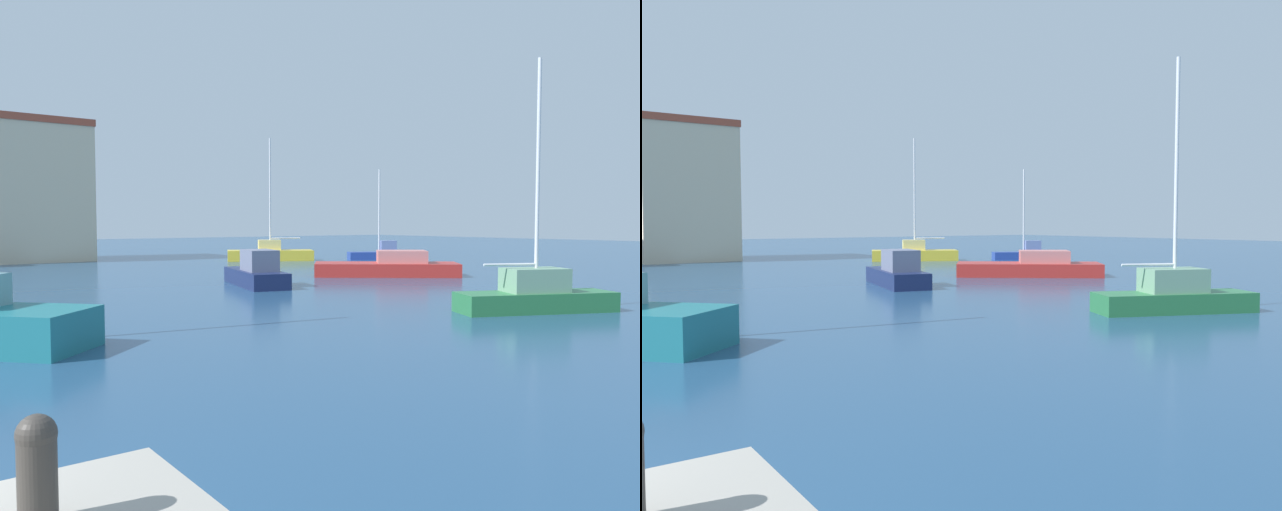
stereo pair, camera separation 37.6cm
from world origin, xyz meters
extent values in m
plane|color=navy|center=(15.00, 20.00, 0.00)|extent=(160.00, 160.00, 0.00)
cylinder|color=#38332D|center=(1.54, -1.75, 1.40)|extent=(0.22, 0.22, 0.54)
sphere|color=#38332D|center=(1.54, -1.75, 1.67)|extent=(0.23, 0.23, 0.23)
cube|color=#28703D|center=(18.11, 6.16, 0.32)|extent=(5.28, 3.44, 0.64)
cube|color=gray|center=(18.07, 6.18, 1.02)|extent=(2.24, 1.88, 0.77)
cylinder|color=silver|center=(18.11, 6.16, 4.35)|extent=(0.12, 0.12, 7.43)
cylinder|color=silver|center=(17.27, 6.54, 1.54)|extent=(1.67, 0.82, 0.08)
cube|color=#19234C|center=(15.08, 18.66, 0.36)|extent=(2.89, 5.46, 0.71)
cube|color=slate|center=(14.93, 18.05, 1.18)|extent=(1.72, 2.26, 0.95)
cube|color=gold|center=(25.27, 33.68, 0.39)|extent=(6.61, 4.85, 0.78)
cube|color=#DFCD77|center=(25.21, 33.72, 1.17)|extent=(2.06, 1.92, 0.77)
cylinder|color=silver|center=(25.27, 33.68, 4.95)|extent=(0.12, 0.12, 8.33)
cylinder|color=silver|center=(26.28, 33.15, 1.68)|extent=(2.00, 1.11, 0.08)
cube|color=#B22823|center=(23.27, 18.78, 0.35)|extent=(7.50, 6.67, 0.70)
cube|color=#C4716E|center=(23.91, 18.27, 1.04)|extent=(3.16, 3.04, 0.66)
cube|color=#233D93|center=(32.70, 29.80, 0.30)|extent=(4.83, 3.33, 0.59)
cube|color=#6E7DB1|center=(33.32, 29.48, 1.03)|extent=(1.47, 1.31, 0.87)
cylinder|color=silver|center=(32.70, 29.80, 3.76)|extent=(0.12, 0.12, 6.33)
cube|color=beige|center=(11.27, 44.24, 4.90)|extent=(6.51, 7.74, 9.80)
cube|color=#9E4733|center=(11.27, 44.24, 10.05)|extent=(6.64, 7.89, 0.50)
camera|label=1|loc=(0.77, -5.52, 2.89)|focal=34.58mm
camera|label=2|loc=(1.08, -5.74, 2.89)|focal=34.58mm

